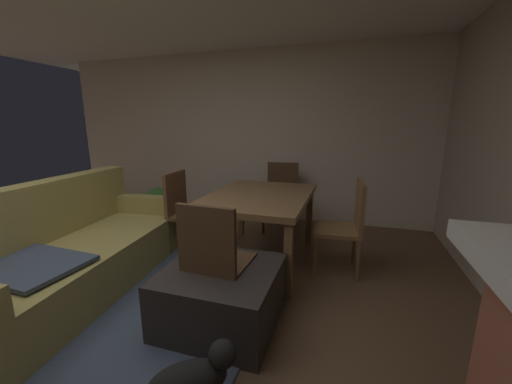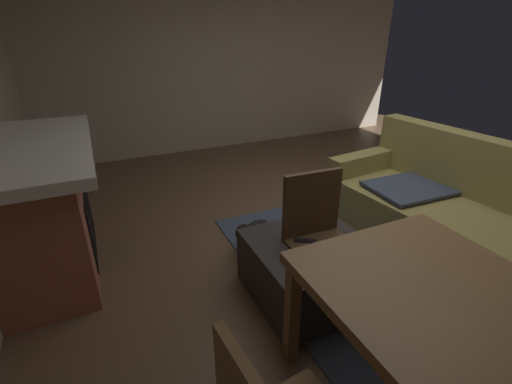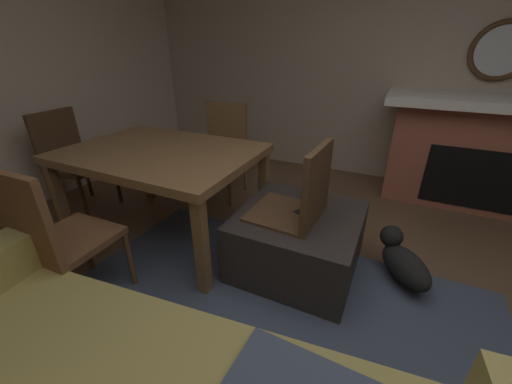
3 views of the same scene
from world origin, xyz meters
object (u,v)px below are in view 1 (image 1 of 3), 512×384
(tv_remote, at_px, (224,269))
(dining_chair_north, at_px, (185,207))
(dining_table, at_px, (259,201))
(dining_chair_west, at_px, (214,256))
(couch, at_px, (70,254))
(dining_chair_east, at_px, (281,192))
(potted_plant, at_px, (158,205))
(small_dog, at_px, (194,377))
(dining_chair_south, at_px, (347,222))
(ottoman_coffee_table, at_px, (222,295))

(tv_remote, relative_size, dining_chair_north, 0.17)
(dining_table, bearing_deg, dining_chair_west, 179.77)
(couch, relative_size, dining_chair_east, 2.51)
(dining_chair_east, bearing_deg, potted_plant, 105.44)
(couch, distance_m, dining_table, 1.84)
(dining_chair_north, relative_size, small_dog, 2.04)
(couch, distance_m, dining_chair_west, 1.46)
(dining_chair_west, bearing_deg, small_dog, -164.32)
(dining_chair_north, relative_size, potted_plant, 1.62)
(potted_plant, bearing_deg, couch, -170.66)
(dining_table, bearing_deg, dining_chair_south, -89.48)
(couch, xyz_separation_m, ottoman_coffee_table, (-0.03, -1.50, -0.11))
(dining_chair_west, bearing_deg, dining_chair_south, -39.21)
(dining_chair_west, distance_m, potted_plant, 2.46)
(dining_chair_south, height_order, small_dog, dining_chair_south)
(potted_plant, bearing_deg, small_dog, -141.64)
(tv_remote, xyz_separation_m, dining_table, (1.13, 0.08, 0.22))
(ottoman_coffee_table, xyz_separation_m, small_dog, (-0.68, -0.14, -0.05))
(dining_table, xyz_separation_m, dining_chair_south, (0.01, -0.91, -0.14))
(couch, height_order, dining_chair_west, couch)
(dining_chair_west, height_order, dining_chair_north, same)
(ottoman_coffee_table, bearing_deg, couch, 88.74)
(dining_table, distance_m, potted_plant, 1.87)
(couch, bearing_deg, tv_remote, -92.11)
(dining_chair_west, relative_size, dining_chair_south, 1.00)
(tv_remote, bearing_deg, dining_table, 36.89)
(ottoman_coffee_table, bearing_deg, dining_table, 2.42)
(potted_plant, bearing_deg, ottoman_coffee_table, -134.40)
(couch, distance_m, potted_plant, 1.73)
(dining_chair_east, bearing_deg, small_dog, -176.19)
(potted_plant, bearing_deg, dining_chair_south, -103.32)
(ottoman_coffee_table, bearing_deg, potted_plant, 45.60)
(ottoman_coffee_table, distance_m, dining_chair_north, 1.49)
(ottoman_coffee_table, relative_size, dining_chair_south, 0.87)
(dining_table, height_order, dining_chair_east, dining_chair_east)
(dining_table, height_order, dining_chair_south, dining_chair_south)
(couch, relative_size, dining_chair_north, 2.51)
(dining_chair_north, distance_m, potted_plant, 1.06)
(couch, height_order, potted_plant, couch)
(tv_remote, height_order, small_dog, tv_remote)
(dining_chair_west, relative_size, potted_plant, 1.62)
(ottoman_coffee_table, height_order, dining_chair_west, dining_chair_west)
(couch, xyz_separation_m, dining_chair_north, (1.07, -0.54, 0.20))
(dining_chair_west, bearing_deg, dining_chair_east, 0.06)
(small_dog, bearing_deg, tv_remote, 8.93)
(ottoman_coffee_table, relative_size, small_dog, 1.78)
(ottoman_coffee_table, height_order, dining_table, dining_table)
(tv_remote, relative_size, small_dog, 0.35)
(dining_table, xyz_separation_m, small_dog, (-1.79, -0.19, -0.49))
(dining_chair_north, relative_size, dining_chair_east, 1.00)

